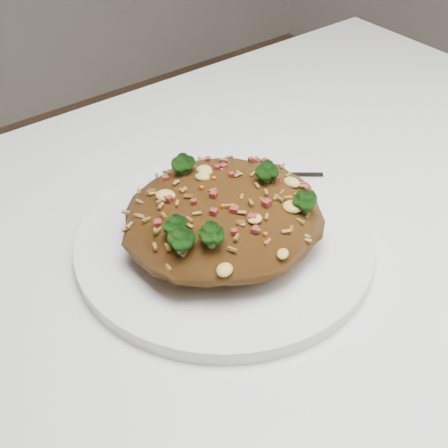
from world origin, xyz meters
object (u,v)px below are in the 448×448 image
at_px(dining_table, 210,403).
at_px(fork, 253,175).
at_px(plate, 224,242).
at_px(fried_rice, 224,210).

relative_size(dining_table, fork, 8.77).
bearing_deg(plate, dining_table, -134.35).
xyz_separation_m(fried_rice, fork, (0.08, 0.06, -0.03)).
distance_m(dining_table, plate, 0.15).
distance_m(plate, fork, 0.10).
height_order(dining_table, plate, plate).
bearing_deg(fried_rice, fork, 35.10).
height_order(dining_table, fork, fork).
xyz_separation_m(plate, fried_rice, (-0.00, -0.00, 0.04)).
height_order(plate, fork, fork).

